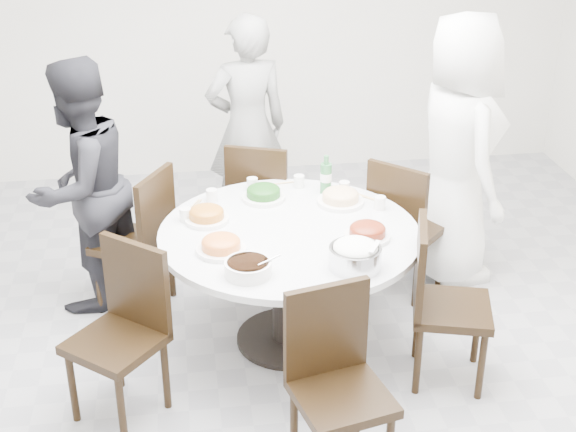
{
  "coord_description": "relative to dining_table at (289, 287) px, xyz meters",
  "views": [
    {
      "loc": [
        -0.45,
        -3.79,
        2.83
      ],
      "look_at": [
        0.13,
        0.3,
        0.82
      ],
      "focal_mm": 50.0,
      "sensor_mm": 36.0,
      "label": 1
    }
  ],
  "objects": [
    {
      "name": "dish_pale",
      "position": [
        0.36,
        0.32,
        0.41
      ],
      "size": [
        0.29,
        0.29,
        0.08
      ],
      "primitive_type": "cylinder",
      "color": "white",
      "rests_on": "dining_table"
    },
    {
      "name": "dish_tofu",
      "position": [
        -0.4,
        -0.2,
        0.41
      ],
      "size": [
        0.27,
        0.27,
        0.07
      ],
      "primitive_type": "cylinder",
      "color": "white",
      "rests_on": "dining_table"
    },
    {
      "name": "chair_s",
      "position": [
        0.08,
        -1.14,
        0.1
      ],
      "size": [
        0.51,
        0.51,
        0.95
      ],
      "primitive_type": "cube",
      "rotation": [
        0.0,
        0.0,
        6.52
      ],
      "color": "black",
      "rests_on": "floor"
    },
    {
      "name": "chair_sw",
      "position": [
        -0.98,
        -0.55,
        0.1
      ],
      "size": [
        0.59,
        0.59,
        0.95
      ],
      "primitive_type": "cube",
      "rotation": [
        0.0,
        0.0,
        5.58
      ],
      "color": "black",
      "rests_on": "floor"
    },
    {
      "name": "chopsticks",
      "position": [
        0.02,
        0.63,
        0.38
      ],
      "size": [
        0.24,
        0.04,
        0.01
      ],
      "primitive_type": null,
      "color": "tan",
      "rests_on": "dining_table"
    },
    {
      "name": "chair_se",
      "position": [
        0.83,
        -0.48,
        0.1
      ],
      "size": [
        0.52,
        0.52,
        0.95
      ],
      "primitive_type": "cube",
      "rotation": [
        0.0,
        0.0,
        7.57
      ],
      "color": "black",
      "rests_on": "floor"
    },
    {
      "name": "diner_right",
      "position": [
        1.21,
        0.68,
        0.53
      ],
      "size": [
        0.68,
        0.95,
        1.82
      ],
      "primitive_type": "imported",
      "rotation": [
        0.0,
        0.0,
        1.69
      ],
      "color": "white",
      "rests_on": "floor"
    },
    {
      "name": "chair_nw",
      "position": [
        -0.93,
        0.56,
        0.1
      ],
      "size": [
        0.57,
        0.57,
        0.95
      ],
      "primitive_type": "cube",
      "rotation": [
        0.0,
        0.0,
        4.21
      ],
      "color": "black",
      "rests_on": "floor"
    },
    {
      "name": "wall_back",
      "position": [
        -0.13,
        2.75,
        1.02
      ],
      "size": [
        6.0,
        0.01,
        2.8
      ],
      "primitive_type": "cube",
      "color": "white",
      "rests_on": "ground"
    },
    {
      "name": "chair_n",
      "position": [
        -0.04,
        0.99,
        0.1
      ],
      "size": [
        0.54,
        0.54,
        0.95
      ],
      "primitive_type": "cube",
      "rotation": [
        0.0,
        0.0,
        2.78
      ],
      "color": "black",
      "rests_on": "floor"
    },
    {
      "name": "soup_bowl",
      "position": [
        -0.28,
        -0.46,
        0.41
      ],
      "size": [
        0.25,
        0.25,
        0.08
      ],
      "primitive_type": "cylinder",
      "color": "white",
      "rests_on": "dining_table"
    },
    {
      "name": "beverage_bottle",
      "position": [
        0.3,
        0.49,
        0.5
      ],
      "size": [
        0.07,
        0.07,
        0.25
      ],
      "primitive_type": "cylinder",
      "color": "#2B6C38",
      "rests_on": "dining_table"
    },
    {
      "name": "dining_table",
      "position": [
        0.0,
        0.0,
        0.0
      ],
      "size": [
        1.5,
        1.5,
        0.75
      ],
      "primitive_type": "cylinder",
      "color": "silver",
      "rests_on": "floor"
    },
    {
      "name": "floor",
      "position": [
        -0.13,
        -0.25,
        -0.38
      ],
      "size": [
        6.0,
        6.0,
        0.01
      ],
      "primitive_type": "cube",
      "color": "#A1A2A6",
      "rests_on": "ground"
    },
    {
      "name": "chair_ne",
      "position": [
        0.87,
        0.51,
        0.1
      ],
      "size": [
        0.59,
        0.59,
        0.95
      ],
      "primitive_type": "cube",
      "rotation": [
        0.0,
        0.0,
        2.36
      ],
      "color": "black",
      "rests_on": "floor"
    },
    {
      "name": "diner_left",
      "position": [
        -1.21,
        0.65,
        0.44
      ],
      "size": [
        0.97,
        1.0,
        1.63
      ],
      "primitive_type": "imported",
      "rotation": [
        0.0,
        0.0,
        4.04
      ],
      "color": "black",
      "rests_on": "floor"
    },
    {
      "name": "tea_cups",
      "position": [
        0.0,
        0.65,
        0.42
      ],
      "size": [
        0.07,
        0.07,
        0.08
      ],
      "primitive_type": "cylinder",
      "color": "white",
      "rests_on": "dining_table"
    },
    {
      "name": "diner_middle",
      "position": [
        -0.09,
        1.51,
        0.46
      ],
      "size": [
        0.67,
        0.5,
        1.68
      ],
      "primitive_type": "imported",
      "rotation": [
        0.0,
        0.0,
        3.32
      ],
      "color": "black",
      "rests_on": "floor"
    },
    {
      "name": "rice_bowl",
      "position": [
        0.28,
        -0.47,
        0.43
      ],
      "size": [
        0.28,
        0.28,
        0.12
      ],
      "primitive_type": "cylinder",
      "color": "silver",
      "rests_on": "dining_table"
    },
    {
      "name": "dish_greens",
      "position": [
        -0.1,
        0.45,
        0.41
      ],
      "size": [
        0.27,
        0.27,
        0.07
      ],
      "primitive_type": "cylinder",
      "color": "white",
      "rests_on": "dining_table"
    },
    {
      "name": "dish_orange",
      "position": [
        -0.46,
        0.19,
        0.41
      ],
      "size": [
        0.26,
        0.26,
        0.07
      ],
      "primitive_type": "cylinder",
      "color": "white",
      "rests_on": "dining_table"
    },
    {
      "name": "dish_redbrown",
      "position": [
        0.42,
        -0.16,
        0.41
      ],
      "size": [
        0.26,
        0.26,
        0.06
      ],
      "primitive_type": "cylinder",
      "color": "white",
      "rests_on": "dining_table"
    }
  ]
}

